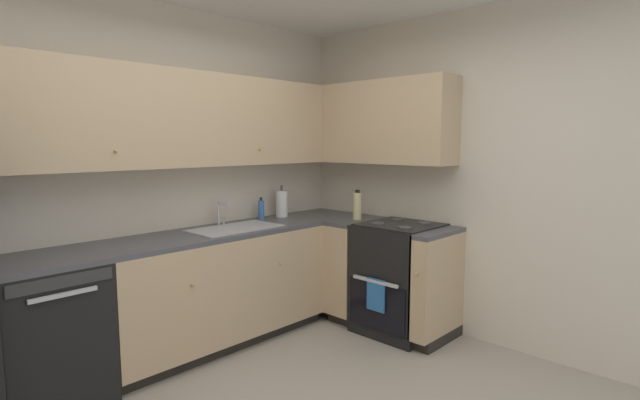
# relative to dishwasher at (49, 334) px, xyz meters

# --- Properties ---
(wall_back) EXTENTS (3.94, 0.05, 2.64)m
(wall_back) POSITION_rel_dishwasher_xyz_m (0.80, 0.33, 0.88)
(wall_back) COLOR beige
(wall_back) RESTS_ON ground_plane
(wall_right) EXTENTS (0.05, 3.68, 2.64)m
(wall_right) POSITION_rel_dishwasher_xyz_m (2.75, -1.49, 0.88)
(wall_right) COLOR beige
(wall_right) RESTS_ON ground_plane
(dishwasher) EXTENTS (0.60, 0.63, 0.88)m
(dishwasher) POSITION_rel_dishwasher_xyz_m (0.00, 0.00, 0.00)
(dishwasher) COLOR black
(dishwasher) RESTS_ON ground_plane
(lower_cabinets_back) EXTENTS (1.82, 0.62, 0.88)m
(lower_cabinets_back) POSITION_rel_dishwasher_xyz_m (1.21, 0.00, 0.00)
(lower_cabinets_back) COLOR tan
(lower_cabinets_back) RESTS_ON ground_plane
(countertop_back) EXTENTS (3.02, 0.60, 0.03)m
(countertop_back) POSITION_rel_dishwasher_xyz_m (1.21, 0.00, 0.46)
(countertop_back) COLOR #4C4C51
(countertop_back) RESTS_ON lower_cabinets_back
(lower_cabinets_right) EXTENTS (0.62, 1.04, 0.88)m
(lower_cabinets_right) POSITION_rel_dishwasher_xyz_m (2.42, -0.73, 0.00)
(lower_cabinets_right) COLOR tan
(lower_cabinets_right) RESTS_ON ground_plane
(countertop_right) EXTENTS (0.60, 1.04, 0.03)m
(countertop_right) POSITION_rel_dishwasher_xyz_m (2.42, -0.73, 0.46)
(countertop_right) COLOR #4C4C51
(countertop_right) RESTS_ON lower_cabinets_right
(oven_range) EXTENTS (0.68, 0.62, 1.06)m
(oven_range) POSITION_rel_dishwasher_xyz_m (2.44, -0.89, 0.02)
(oven_range) COLOR black
(oven_range) RESTS_ON ground_plane
(upper_cabinets_back) EXTENTS (2.70, 0.34, 0.71)m
(upper_cabinets_back) POSITION_rel_dishwasher_xyz_m (1.05, 0.14, 1.33)
(upper_cabinets_back) COLOR tan
(upper_cabinets_right) EXTENTS (0.32, 1.56, 0.71)m
(upper_cabinets_right) POSITION_rel_dishwasher_xyz_m (2.56, -0.48, 1.33)
(upper_cabinets_right) COLOR tan
(sink) EXTENTS (0.72, 0.40, 0.10)m
(sink) POSITION_rel_dishwasher_xyz_m (1.38, -0.03, 0.43)
(sink) COLOR #B7B7BC
(sink) RESTS_ON countertop_back
(faucet) EXTENTS (0.07, 0.16, 0.19)m
(faucet) POSITION_rel_dishwasher_xyz_m (1.39, 0.18, 0.59)
(faucet) COLOR silver
(faucet) RESTS_ON countertop_back
(soap_bottle) EXTENTS (0.05, 0.05, 0.20)m
(soap_bottle) POSITION_rel_dishwasher_xyz_m (1.82, 0.18, 0.56)
(soap_bottle) COLOR #3F72BF
(soap_bottle) RESTS_ON countertop_back
(paper_towel_roll) EXTENTS (0.11, 0.11, 0.30)m
(paper_towel_roll) POSITION_rel_dishwasher_xyz_m (2.05, 0.16, 0.59)
(paper_towel_roll) COLOR white
(paper_towel_roll) RESTS_ON countertop_back
(oil_bottle) EXTENTS (0.08, 0.08, 0.26)m
(oil_bottle) POSITION_rel_dishwasher_xyz_m (2.42, -0.44, 0.60)
(oil_bottle) COLOR beige
(oil_bottle) RESTS_ON countertop_right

